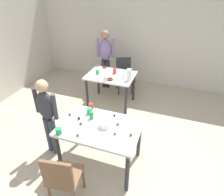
# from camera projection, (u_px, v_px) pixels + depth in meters

# --- Properties ---
(ground_plane) EXTENTS (6.40, 6.40, 0.00)m
(ground_plane) POSITION_uv_depth(u_px,v_px,m) (110.00, 163.00, 3.32)
(ground_plane) COLOR tan
(wall_back) EXTENTS (6.40, 0.10, 2.60)m
(wall_back) POSITION_uv_depth(u_px,v_px,m) (153.00, 36.00, 5.22)
(wall_back) COLOR beige
(wall_back) RESTS_ON ground_plane
(dining_table_near) EXTENTS (1.18, 0.82, 0.75)m
(dining_table_near) POSITION_uv_depth(u_px,v_px,m) (100.00, 131.00, 3.00)
(dining_table_near) COLOR silver
(dining_table_near) RESTS_ON ground_plane
(dining_table_far) EXTENTS (1.04, 0.78, 0.75)m
(dining_table_far) POSITION_uv_depth(u_px,v_px,m) (111.00, 79.00, 4.56)
(dining_table_far) COLOR white
(dining_table_far) RESTS_ON ground_plane
(chair_near_table) EXTENTS (0.46, 0.46, 0.87)m
(chair_near_table) POSITION_uv_depth(u_px,v_px,m) (62.00, 177.00, 2.50)
(chair_near_table) COLOR brown
(chair_near_table) RESTS_ON ground_plane
(chair_far_table) EXTENTS (0.54, 0.54, 0.87)m
(chair_far_table) POSITION_uv_depth(u_px,v_px,m) (124.00, 73.00, 5.20)
(chair_far_table) COLOR #2D2D33
(chair_far_table) RESTS_ON ground_plane
(person_girl_near) EXTENTS (0.46, 0.25, 1.37)m
(person_girl_near) POSITION_uv_depth(u_px,v_px,m) (47.00, 113.00, 3.14)
(person_girl_near) COLOR #383D4C
(person_girl_near) RESTS_ON ground_plane
(person_adult_far) EXTENTS (0.46, 0.25, 1.52)m
(person_adult_far) POSITION_uv_depth(u_px,v_px,m) (105.00, 55.00, 5.14)
(person_adult_far) COLOR #28282D
(person_adult_far) RESTS_ON ground_plane
(mixing_bowl) EXTENTS (0.17, 0.17, 0.09)m
(mixing_bowl) POSITION_uv_depth(u_px,v_px,m) (104.00, 124.00, 2.92)
(mixing_bowl) COLOR white
(mixing_bowl) RESTS_ON dining_table_near
(soda_can) EXTENTS (0.07, 0.07, 0.12)m
(soda_can) POSITION_uv_depth(u_px,v_px,m) (91.00, 115.00, 3.08)
(soda_can) COLOR #198438
(soda_can) RESTS_ON dining_table_near
(fork_near) EXTENTS (0.17, 0.02, 0.01)m
(fork_near) POSITION_uv_depth(u_px,v_px,m) (72.00, 131.00, 2.86)
(fork_near) COLOR silver
(fork_near) RESTS_ON dining_table_near
(cup_near_0) EXTENTS (0.08, 0.08, 0.10)m
(cup_near_0) POSITION_uv_depth(u_px,v_px,m) (89.00, 111.00, 3.20)
(cup_near_0) COLOR green
(cup_near_0) RESTS_ON dining_table_near
(cup_near_1) EXTENTS (0.09, 0.09, 0.09)m
(cup_near_1) POSITION_uv_depth(u_px,v_px,m) (59.00, 131.00, 2.79)
(cup_near_1) COLOR green
(cup_near_1) RESTS_ON dining_table_near
(cup_near_2) EXTENTS (0.07, 0.07, 0.11)m
(cup_near_2) POSITION_uv_depth(u_px,v_px,m) (91.00, 106.00, 3.30)
(cup_near_2) COLOR red
(cup_near_2) RESTS_ON dining_table_near
(cake_ball_0) EXTENTS (0.04, 0.04, 0.04)m
(cake_ball_0) POSITION_uv_depth(u_px,v_px,m) (114.00, 115.00, 3.15)
(cake_ball_0) COLOR #3D2319
(cake_ball_0) RESTS_ON dining_table_near
(cake_ball_1) EXTENTS (0.04, 0.04, 0.04)m
(cake_ball_1) POSITION_uv_depth(u_px,v_px,m) (78.00, 135.00, 2.75)
(cake_ball_1) COLOR brown
(cake_ball_1) RESTS_ON dining_table_near
(cake_ball_2) EXTENTS (0.04, 0.04, 0.04)m
(cake_ball_2) POSITION_uv_depth(u_px,v_px,m) (70.00, 114.00, 3.17)
(cake_ball_2) COLOR brown
(cake_ball_2) RESTS_ON dining_table_near
(cake_ball_3) EXTENTS (0.04, 0.04, 0.04)m
(cake_ball_3) POSITION_uv_depth(u_px,v_px,m) (131.00, 135.00, 2.77)
(cake_ball_3) COLOR brown
(cake_ball_3) RESTS_ON dining_table_near
(cake_ball_4) EXTENTS (0.04, 0.04, 0.04)m
(cake_ball_4) POSITION_uv_depth(u_px,v_px,m) (81.00, 124.00, 2.97)
(cake_ball_4) COLOR brown
(cake_ball_4) RESTS_ON dining_table_near
(cake_ball_5) EXTENTS (0.04, 0.04, 0.04)m
(cake_ball_5) POSITION_uv_depth(u_px,v_px,m) (118.00, 124.00, 2.96)
(cake_ball_5) COLOR brown
(cake_ball_5) RESTS_ON dining_table_near
(cake_ball_6) EXTENTS (0.04, 0.04, 0.04)m
(cake_ball_6) POSITION_uv_depth(u_px,v_px,m) (115.00, 134.00, 2.78)
(cake_ball_6) COLOR brown
(cake_ball_6) RESTS_ON dining_table_near
(cake_ball_7) EXTENTS (0.05, 0.05, 0.05)m
(cake_ball_7) POSITION_uv_depth(u_px,v_px,m) (79.00, 118.00, 3.08)
(cake_ball_7) COLOR #3D2319
(cake_ball_7) RESTS_ON dining_table_near
(pitcher_far) EXTENTS (0.10, 0.10, 0.25)m
(pitcher_far) POSITION_uv_depth(u_px,v_px,m) (129.00, 75.00, 4.20)
(pitcher_far) COLOR white
(pitcher_far) RESTS_ON dining_table_far
(cup_far_0) EXTENTS (0.09, 0.09, 0.12)m
(cup_far_0) POSITION_uv_depth(u_px,v_px,m) (115.00, 71.00, 4.53)
(cup_far_0) COLOR red
(cup_far_0) RESTS_ON dining_table_far
(cup_far_1) EXTENTS (0.08, 0.08, 0.11)m
(cup_far_1) POSITION_uv_depth(u_px,v_px,m) (124.00, 75.00, 4.33)
(cup_far_1) COLOR white
(cup_far_1) RESTS_ON dining_table_far
(cup_far_2) EXTENTS (0.08, 0.08, 0.11)m
(cup_far_2) POSITION_uv_depth(u_px,v_px,m) (105.00, 79.00, 4.19)
(cup_far_2) COLOR white
(cup_far_2) RESTS_ON dining_table_far
(cup_far_3) EXTENTS (0.08, 0.08, 0.10)m
(cup_far_3) POSITION_uv_depth(u_px,v_px,m) (97.00, 72.00, 4.50)
(cup_far_3) COLOR green
(cup_far_3) RESTS_ON dining_table_far
(donut_far_0) EXTENTS (0.11, 0.11, 0.03)m
(donut_far_0) POSITION_uv_depth(u_px,v_px,m) (105.00, 67.00, 4.82)
(donut_far_0) COLOR brown
(donut_far_0) RESTS_ON dining_table_far
(donut_far_1) EXTENTS (0.11, 0.11, 0.03)m
(donut_far_1) POSITION_uv_depth(u_px,v_px,m) (104.00, 75.00, 4.45)
(donut_far_1) COLOR white
(donut_far_1) RESTS_ON dining_table_far
(donut_far_2) EXTENTS (0.14, 0.14, 0.04)m
(donut_far_2) POSITION_uv_depth(u_px,v_px,m) (110.00, 79.00, 4.25)
(donut_far_2) COLOR brown
(donut_far_2) RESTS_ON dining_table_far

